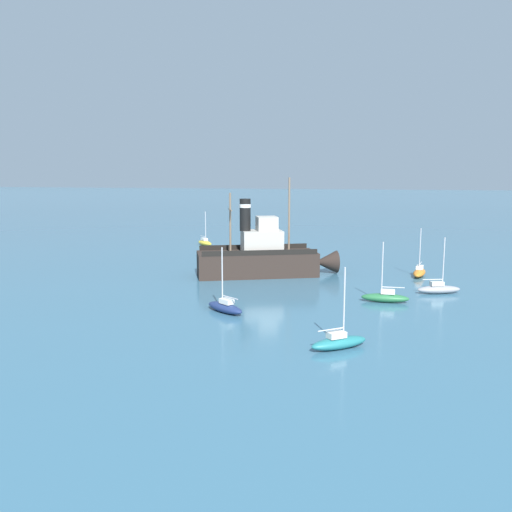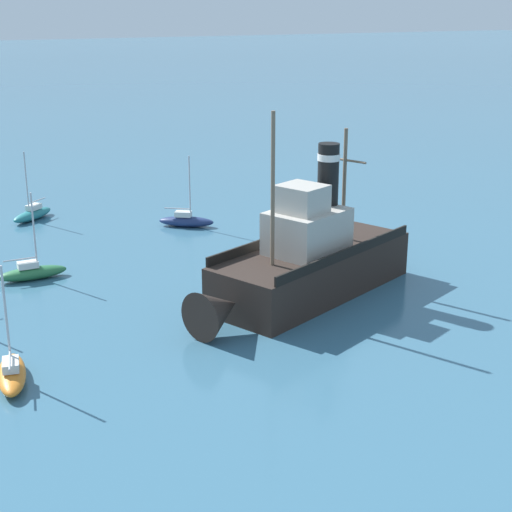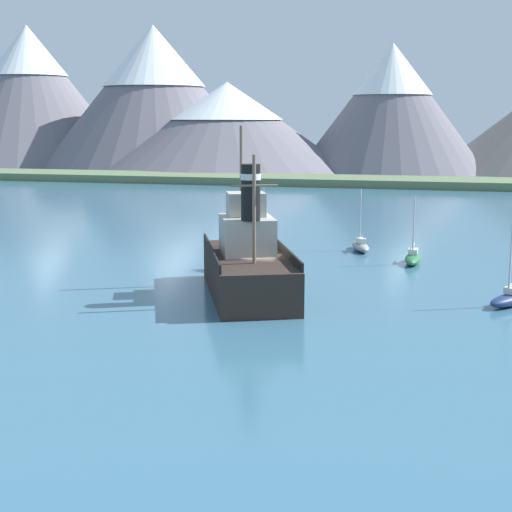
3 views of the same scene
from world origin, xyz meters
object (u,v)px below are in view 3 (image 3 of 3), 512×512
at_px(sailboat_grey, 361,246).
at_px(sailboat_orange, 260,244).
at_px(sailboat_navy, 511,298).
at_px(old_tugboat, 247,263).
at_px(sailboat_green, 413,258).

relative_size(sailboat_grey, sailboat_orange, 1.00).
distance_m(sailboat_navy, sailboat_grey, 19.24).
bearing_deg(sailboat_orange, sailboat_navy, -39.44).
bearing_deg(sailboat_grey, old_tugboat, -106.02).
height_order(sailboat_green, sailboat_orange, same).
bearing_deg(sailboat_green, old_tugboat, -126.79).
xyz_separation_m(old_tugboat, sailboat_navy, (15.19, 0.48, -1.40)).
xyz_separation_m(old_tugboat, sailboat_green, (9.10, 12.17, -1.40)).
xyz_separation_m(sailboat_grey, sailboat_orange, (-7.89, -1.14, 0.00)).
bearing_deg(sailboat_orange, sailboat_green, -15.39).
relative_size(old_tugboat, sailboat_green, 2.98).
distance_m(sailboat_grey, sailboat_orange, 7.98).
bearing_deg(sailboat_grey, sailboat_navy, -57.28).
bearing_deg(sailboat_green, sailboat_grey, 133.77).
bearing_deg(sailboat_orange, old_tugboat, -78.68).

